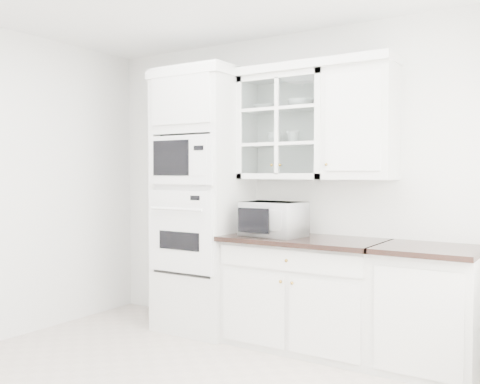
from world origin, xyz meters
The scene contains 12 objects.
room_shell centered at (0.00, 0.43, 1.78)m, with size 4.00×3.50×2.70m.
oven_column centered at (-0.75, 1.42, 1.20)m, with size 0.76×0.68×2.40m.
base_cabinet_run centered at (0.28, 1.45, 0.46)m, with size 1.32×0.67×0.92m.
extra_base_cabinet centered at (1.28, 1.45, 0.46)m, with size 0.72×0.67×0.92m.
upper_cabinet_glass centered at (0.03, 1.58, 1.85)m, with size 0.80×0.33×0.90m.
upper_cabinet_solid centered at (0.71, 1.58, 1.85)m, with size 0.55×0.33×0.90m, color white.
crown_molding centered at (-0.07, 1.56, 2.33)m, with size 2.14×0.38×0.07m, color white.
countertop_microwave centered at (0.02, 1.40, 1.07)m, with size 0.50×0.42×0.29m, color white.
bowl_a centered at (-0.18, 1.60, 2.04)m, with size 0.20×0.20×0.05m, color white.
bowl_b centered at (0.17, 1.59, 2.04)m, with size 0.22×0.22×0.07m, color white.
cup_a centered at (-0.08, 1.58, 1.76)m, with size 0.12×0.12×0.10m, color white.
cup_b centered at (0.11, 1.57, 1.76)m, with size 0.11×0.11×0.10m, color white.
Camera 1 is at (2.22, -2.54, 1.45)m, focal length 40.00 mm.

